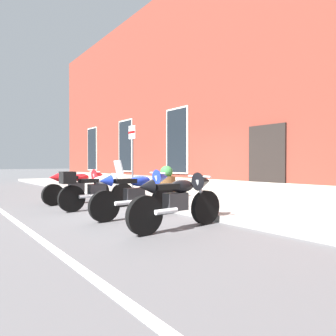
% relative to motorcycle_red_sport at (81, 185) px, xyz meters
% --- Properties ---
extents(ground_plane, '(140.00, 140.00, 0.00)m').
position_rel_motorcycle_red_sport_xyz_m(ground_plane, '(2.31, 1.04, -0.57)').
color(ground_plane, '#4C4C4F').
extents(sidewalk, '(32.30, 2.62, 0.14)m').
position_rel_motorcycle_red_sport_xyz_m(sidewalk, '(2.31, 2.35, -0.49)').
color(sidewalk, gray).
rests_on(sidewalk, ground_plane).
extents(lane_stripe, '(32.30, 0.12, 0.01)m').
position_rel_motorcycle_red_sport_xyz_m(lane_stripe, '(2.31, -2.16, -0.56)').
color(lane_stripe, silver).
rests_on(lane_stripe, ground_plane).
extents(brick_pub_facade, '(26.30, 5.92, 8.18)m').
position_rel_motorcycle_red_sport_xyz_m(brick_pub_facade, '(2.31, 6.57, 3.52)').
color(brick_pub_facade, maroon).
rests_on(brick_pub_facade, ground_plane).
extents(motorcycle_red_sport, '(0.62, 2.16, 1.04)m').
position_rel_motorcycle_red_sport_xyz_m(motorcycle_red_sport, '(0.00, 0.00, 0.00)').
color(motorcycle_red_sport, black).
rests_on(motorcycle_red_sport, ground_plane).
extents(motorcycle_silver_touring, '(0.62, 2.12, 1.31)m').
position_rel_motorcycle_red_sport_xyz_m(motorcycle_silver_touring, '(1.47, -0.22, -0.02)').
color(motorcycle_silver_touring, black).
rests_on(motorcycle_silver_touring, ground_plane).
extents(motorcycle_blue_sport, '(0.62, 2.19, 1.08)m').
position_rel_motorcycle_red_sport_xyz_m(motorcycle_blue_sport, '(3.13, 0.08, 0.01)').
color(motorcycle_blue_sport, black).
rests_on(motorcycle_blue_sport, ground_plane).
extents(motorcycle_black_sport, '(0.62, 2.11, 1.04)m').
position_rel_motorcycle_red_sport_xyz_m(motorcycle_black_sport, '(4.54, 0.05, 0.00)').
color(motorcycle_black_sport, black).
rests_on(motorcycle_black_sport, ground_plane).
extents(parking_sign, '(0.36, 0.07, 2.38)m').
position_rel_motorcycle_red_sport_xyz_m(parking_sign, '(0.47, 1.60, 1.12)').
color(parking_sign, '#4C4C51').
rests_on(parking_sign, sidewalk).
extents(barrel_planter, '(0.60, 0.60, 1.01)m').
position_rel_motorcycle_red_sport_xyz_m(barrel_planter, '(1.54, 2.19, 0.02)').
color(barrel_planter, brown).
rests_on(barrel_planter, sidewalk).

